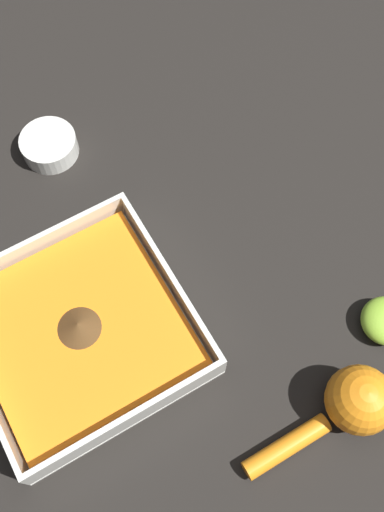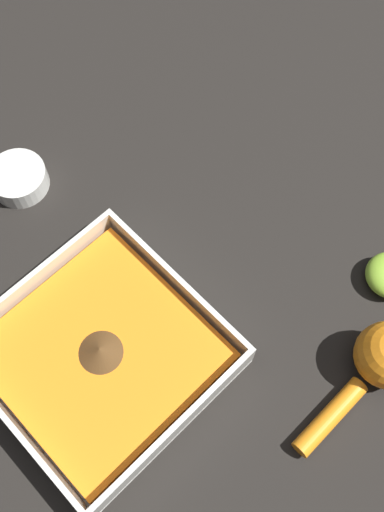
% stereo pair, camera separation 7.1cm
% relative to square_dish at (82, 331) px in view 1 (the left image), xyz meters
% --- Properties ---
extents(ground_plane, '(4.00, 4.00, 0.00)m').
position_rel_square_dish_xyz_m(ground_plane, '(0.03, -0.04, -0.02)').
color(ground_plane, black).
extents(square_dish, '(0.24, 0.24, 0.05)m').
position_rel_square_dish_xyz_m(square_dish, '(0.00, 0.00, 0.00)').
color(square_dish, silver).
rests_on(square_dish, ground_plane).
extents(spice_bowl, '(0.07, 0.07, 0.03)m').
position_rel_square_dish_xyz_m(spice_bowl, '(0.25, -0.07, -0.00)').
color(spice_bowl, silver).
rests_on(spice_bowl, ground_plane).
extents(lemon_squeezer, '(0.07, 0.18, 0.07)m').
position_rel_square_dish_xyz_m(lemon_squeezer, '(-0.22, -0.21, 0.02)').
color(lemon_squeezer, orange).
rests_on(lemon_squeezer, ground_plane).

